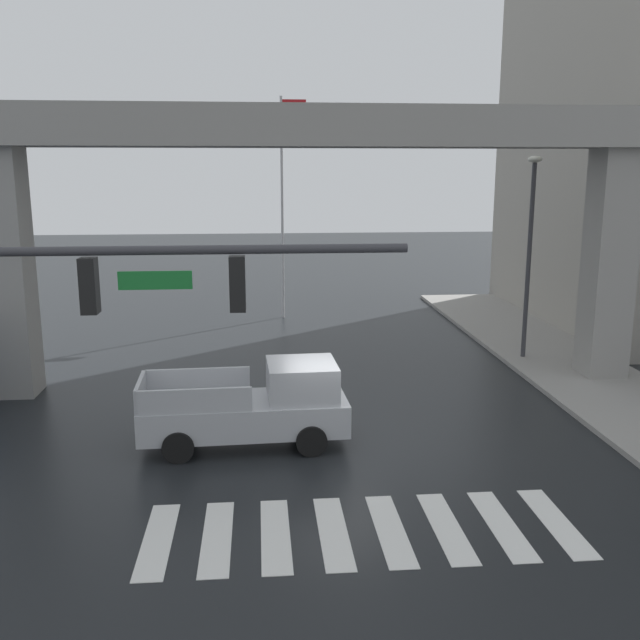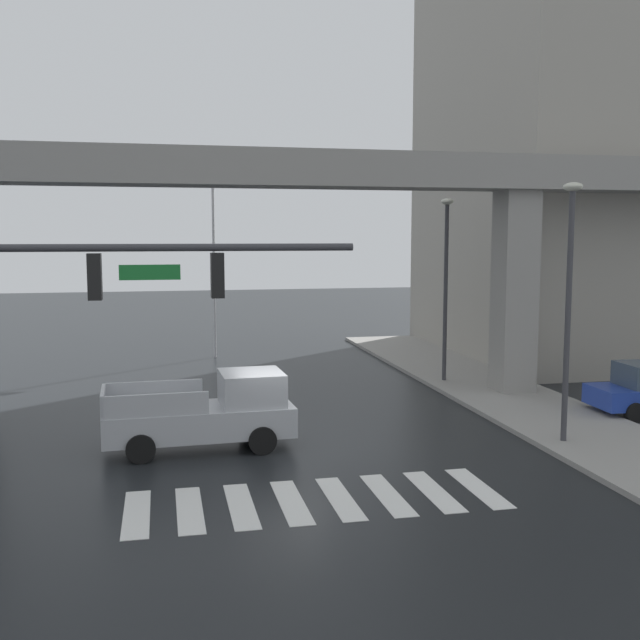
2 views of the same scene
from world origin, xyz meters
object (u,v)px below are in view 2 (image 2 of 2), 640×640
at_px(pickup_truck, 210,413).
at_px(street_lamp_mid_block, 446,268).
at_px(flagpole, 215,237).
at_px(street_lamp_near_corner, 569,282).
at_px(traffic_signal_mast, 30,307).

height_order(pickup_truck, street_lamp_mid_block, street_lamp_mid_block).
relative_size(pickup_truck, flagpole, 0.52).
relative_size(street_lamp_near_corner, street_lamp_mid_block, 1.00).
height_order(pickup_truck, traffic_signal_mast, traffic_signal_mast).
bearing_deg(street_lamp_mid_block, flagpole, 134.74).
height_order(traffic_signal_mast, street_lamp_mid_block, street_lamp_mid_block).
height_order(traffic_signal_mast, street_lamp_near_corner, street_lamp_near_corner).
xyz_separation_m(street_lamp_near_corner, flagpole, (-8.27, 17.29, 1.21)).
bearing_deg(street_lamp_mid_block, street_lamp_near_corner, -90.00).
distance_m(traffic_signal_mast, flagpole, 22.22).
height_order(traffic_signal_mast, flagpole, flagpole).
bearing_deg(traffic_signal_mast, flagpole, 77.28).
relative_size(traffic_signal_mast, street_lamp_near_corner, 1.20).
bearing_deg(pickup_truck, traffic_signal_mast, -119.85).
relative_size(pickup_truck, traffic_signal_mast, 0.59).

